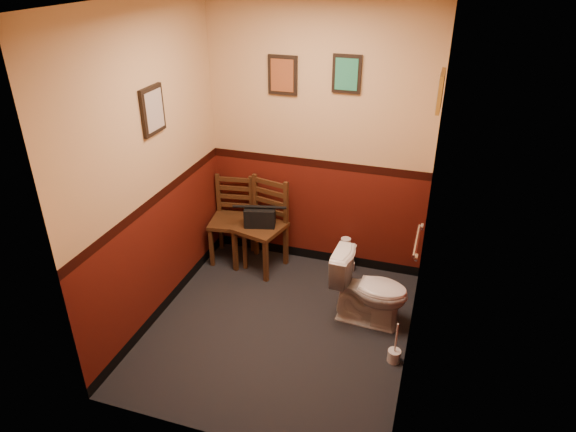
# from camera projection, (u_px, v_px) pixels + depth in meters

# --- Properties ---
(floor) EXTENTS (2.20, 2.40, 0.00)m
(floor) POSITION_uv_depth(u_px,v_px,m) (279.00, 328.00, 4.55)
(floor) COLOR black
(floor) RESTS_ON ground
(wall_back) EXTENTS (2.20, 0.00, 2.70)m
(wall_back) POSITION_uv_depth(u_px,v_px,m) (318.00, 140.00, 4.94)
(wall_back) COLOR #4D130B
(wall_back) RESTS_ON ground
(wall_front) EXTENTS (2.20, 0.00, 2.70)m
(wall_front) POSITION_uv_depth(u_px,v_px,m) (210.00, 274.00, 2.91)
(wall_front) COLOR #4D130B
(wall_front) RESTS_ON ground
(wall_left) EXTENTS (0.00, 2.40, 2.70)m
(wall_left) POSITION_uv_depth(u_px,v_px,m) (152.00, 173.00, 4.22)
(wall_left) COLOR #4D130B
(wall_left) RESTS_ON ground
(wall_right) EXTENTS (0.00, 2.40, 2.70)m
(wall_right) POSITION_uv_depth(u_px,v_px,m) (425.00, 210.00, 3.63)
(wall_right) COLOR #4D130B
(wall_right) RESTS_ON ground
(grab_bar) EXTENTS (0.05, 0.56, 0.06)m
(grab_bar) POSITION_uv_depth(u_px,v_px,m) (417.00, 241.00, 4.03)
(grab_bar) COLOR silver
(grab_bar) RESTS_ON wall_right
(framed_print_back_a) EXTENTS (0.28, 0.04, 0.36)m
(framed_print_back_a) POSITION_uv_depth(u_px,v_px,m) (283.00, 75.00, 4.73)
(framed_print_back_a) COLOR black
(framed_print_back_a) RESTS_ON wall_back
(framed_print_back_b) EXTENTS (0.26, 0.04, 0.34)m
(framed_print_back_b) POSITION_uv_depth(u_px,v_px,m) (347.00, 74.00, 4.55)
(framed_print_back_b) COLOR black
(framed_print_back_b) RESTS_ON wall_back
(framed_print_left) EXTENTS (0.04, 0.30, 0.38)m
(framed_print_left) POSITION_uv_depth(u_px,v_px,m) (153.00, 110.00, 4.07)
(framed_print_left) COLOR black
(framed_print_left) RESTS_ON wall_left
(framed_print_right) EXTENTS (0.04, 0.34, 0.28)m
(framed_print_right) POSITION_uv_depth(u_px,v_px,m) (440.00, 91.00, 3.81)
(framed_print_right) COLOR olive
(framed_print_right) RESTS_ON wall_right
(toilet) EXTENTS (0.70, 0.41, 0.67)m
(toilet) POSITION_uv_depth(u_px,v_px,m) (370.00, 290.00, 4.50)
(toilet) COLOR white
(toilet) RESTS_ON floor
(toilet_brush) EXTENTS (0.11, 0.11, 0.38)m
(toilet_brush) POSITION_uv_depth(u_px,v_px,m) (394.00, 355.00, 4.16)
(toilet_brush) COLOR silver
(toilet_brush) RESTS_ON floor
(chair_left) EXTENTS (0.48, 0.48, 0.89)m
(chair_left) POSITION_uv_depth(u_px,v_px,m) (232.00, 219.00, 5.41)
(chair_left) COLOR #402513
(chair_left) RESTS_ON floor
(chair_right) EXTENTS (0.53, 0.53, 0.95)m
(chair_right) POSITION_uv_depth(u_px,v_px,m) (262.00, 226.00, 5.24)
(chair_right) COLOR #402513
(chair_right) RESTS_ON floor
(handbag) EXTENTS (0.33, 0.22, 0.22)m
(handbag) POSITION_uv_depth(u_px,v_px,m) (260.00, 217.00, 5.15)
(handbag) COLOR black
(handbag) RESTS_ON chair_right
(tp_stack) EXTENTS (0.21, 0.13, 0.37)m
(tp_stack) POSITION_uv_depth(u_px,v_px,m) (345.00, 257.00, 5.30)
(tp_stack) COLOR silver
(tp_stack) RESTS_ON floor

